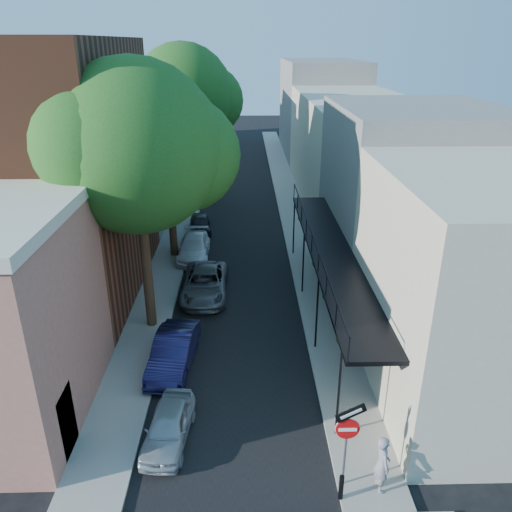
{
  "coord_description": "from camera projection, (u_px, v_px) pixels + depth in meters",
  "views": [
    {
      "loc": [
        0.42,
        -9.51,
        11.78
      ],
      "look_at": [
        0.92,
        11.37,
        2.8
      ],
      "focal_mm": 35.0,
      "sensor_mm": 36.0,
      "label": 1
    }
  ],
  "objects": [
    {
      "name": "parked_car_e",
      "position": [
        200.0,
        224.0,
        33.41
      ],
      "size": [
        1.72,
        3.46,
        1.13
      ],
      "primitive_type": "imported",
      "rotation": [
        0.0,
        0.0,
        0.12
      ],
      "color": "black",
      "rests_on": "ground"
    },
    {
      "name": "oak_mid",
      "position": [
        174.0,
        136.0,
        27.26
      ],
      "size": [
        6.6,
        6.0,
        10.2
      ],
      "color": "#351F15",
      "rests_on": "ground"
    },
    {
      "name": "bollard",
      "position": [
        341.0,
        487.0,
        13.7
      ],
      "size": [
        0.14,
        0.14,
        0.8
      ],
      "primitive_type": "cylinder",
      "color": "black",
      "rests_on": "sidewalk_right"
    },
    {
      "name": "oak_near",
      "position": [
        148.0,
        150.0,
        19.62
      ],
      "size": [
        7.48,
        6.8,
        11.42
      ],
      "color": "#351F15",
      "rests_on": "ground"
    },
    {
      "name": "oak_far",
      "position": [
        190.0,
        96.0,
        35.09
      ],
      "size": [
        7.7,
        7.0,
        11.9
      ],
      "color": "#351F15",
      "rests_on": "ground"
    },
    {
      "name": "parked_car_d",
      "position": [
        194.0,
        247.0,
        29.4
      ],
      "size": [
        1.82,
        4.38,
        1.27
      ],
      "primitive_type": "imported",
      "rotation": [
        0.0,
        0.0,
        0.01
      ],
      "color": "white",
      "rests_on": "ground"
    },
    {
      "name": "sidewalk_left",
      "position": [
        191.0,
        198.0,
        40.82
      ],
      "size": [
        2.0,
        64.0,
        0.12
      ],
      "primitive_type": "cube",
      "color": "gray",
      "rests_on": "ground"
    },
    {
      "name": "sidewalk_right",
      "position": [
        288.0,
        197.0,
        41.0
      ],
      "size": [
        2.0,
        64.0,
        0.12
      ],
      "primitive_type": "cube",
      "color": "gray",
      "rests_on": "ground"
    },
    {
      "name": "pedestrian",
      "position": [
        382.0,
        463.0,
        13.83
      ],
      "size": [
        0.49,
        0.7,
        1.81
      ],
      "primitive_type": "imported",
      "rotation": [
        0.0,
        0.0,
        1.66
      ],
      "color": "gray",
      "rests_on": "sidewalk_right"
    },
    {
      "name": "road_surface",
      "position": [
        239.0,
        198.0,
        40.93
      ],
      "size": [
        6.0,
        64.0,
        0.01
      ],
      "primitive_type": "cube",
      "color": "black",
      "rests_on": "ground"
    },
    {
      "name": "sign_post",
      "position": [
        348.0,
        432.0,
        13.54
      ],
      "size": [
        0.89,
        0.17,
        2.99
      ],
      "color": "#595B60",
      "rests_on": "ground"
    },
    {
      "name": "buildings_right",
      "position": [
        354.0,
        144.0,
        38.91
      ],
      "size": [
        9.8,
        55.0,
        10.0
      ],
      "color": "#BEB39C",
      "rests_on": "ground"
    },
    {
      "name": "parked_car_a",
      "position": [
        168.0,
        426.0,
        15.83
      ],
      "size": [
        1.62,
        3.37,
        1.11
      ],
      "primitive_type": "imported",
      "rotation": [
        0.0,
        0.0,
        -0.1
      ],
      "color": "#97A0A7",
      "rests_on": "ground"
    },
    {
      "name": "buildings_left",
      "position": [
        115.0,
        140.0,
        37.65
      ],
      "size": [
        10.1,
        59.1,
        12.0
      ],
      "color": "#C77566",
      "rests_on": "ground"
    },
    {
      "name": "parked_car_c",
      "position": [
        205.0,
        283.0,
        24.97
      ],
      "size": [
        2.19,
        4.73,
        1.31
      ],
      "primitive_type": "imported",
      "rotation": [
        0.0,
        0.0,
        -0.0
      ],
      "color": "#5B5E62",
      "rests_on": "ground"
    },
    {
      "name": "parked_car_b",
      "position": [
        174.0,
        352.0,
        19.43
      ],
      "size": [
        1.78,
        4.21,
        1.35
      ],
      "primitive_type": "imported",
      "rotation": [
        0.0,
        0.0,
        -0.09
      ],
      "color": "#15133C",
      "rests_on": "ground"
    }
  ]
}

